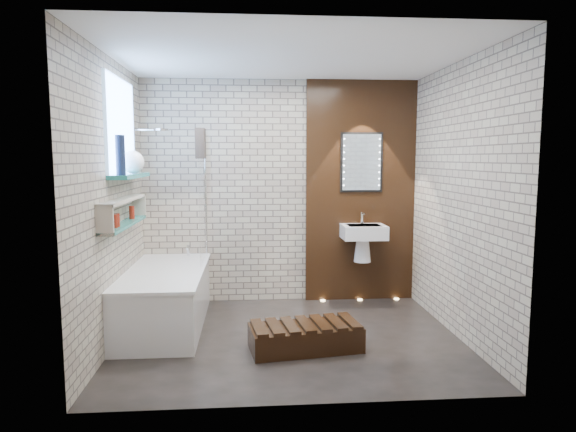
{
  "coord_description": "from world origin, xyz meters",
  "views": [
    {
      "loc": [
        -0.37,
        -4.58,
        1.7
      ],
      "look_at": [
        0.0,
        0.15,
        1.15
      ],
      "focal_mm": 31.23,
      "sensor_mm": 36.0,
      "label": 1
    }
  ],
  "objects": [
    {
      "name": "ground",
      "position": [
        0.0,
        0.0,
        0.0
      ],
      "size": [
        3.2,
        3.2,
        0.0
      ],
      "primitive_type": "plane",
      "color": "black",
      "rests_on": "ground"
    },
    {
      "name": "room_shell",
      "position": [
        0.0,
        0.0,
        1.3
      ],
      "size": [
        3.24,
        3.2,
        2.6
      ],
      "color": "gray",
      "rests_on": "ground"
    },
    {
      "name": "walnut_panel",
      "position": [
        0.95,
        1.27,
        1.3
      ],
      "size": [
        1.3,
        0.06,
        2.6
      ],
      "primitive_type": "cube",
      "color": "black",
      "rests_on": "ground"
    },
    {
      "name": "clerestory_window",
      "position": [
        -1.57,
        0.35,
        1.9
      ],
      "size": [
        0.18,
        1.0,
        0.94
      ],
      "color": "#7FADE0",
      "rests_on": "room_shell"
    },
    {
      "name": "display_niche",
      "position": [
        -1.53,
        0.15,
        1.2
      ],
      "size": [
        0.14,
        1.3,
        0.26
      ],
      "color": "#227C76",
      "rests_on": "room_shell"
    },
    {
      "name": "bathtub",
      "position": [
        -1.22,
        0.45,
        0.29
      ],
      "size": [
        0.79,
        1.74,
        0.7
      ],
      "color": "white",
      "rests_on": "ground"
    },
    {
      "name": "bath_screen",
      "position": [
        -0.87,
        0.89,
        1.28
      ],
      "size": [
        0.01,
        0.78,
        1.4
      ],
      "primitive_type": "cube",
      "color": "white",
      "rests_on": "bathtub"
    },
    {
      "name": "towel",
      "position": [
        -0.87,
        0.76,
        1.85
      ],
      "size": [
        0.09,
        0.24,
        0.31
      ],
      "primitive_type": "cube",
      "color": "black",
      "rests_on": "bath_screen"
    },
    {
      "name": "shower_head",
      "position": [
        -1.3,
        0.95,
        2.0
      ],
      "size": [
        0.18,
        0.18,
        0.02
      ],
      "primitive_type": "cylinder",
      "color": "silver",
      "rests_on": "room_shell"
    },
    {
      "name": "washbasin",
      "position": [
        0.95,
        1.07,
        0.79
      ],
      "size": [
        0.5,
        0.36,
        0.58
      ],
      "color": "white",
      "rests_on": "walnut_panel"
    },
    {
      "name": "led_mirror",
      "position": [
        0.95,
        1.23,
        1.65
      ],
      "size": [
        0.5,
        0.02,
        0.7
      ],
      "color": "black",
      "rests_on": "walnut_panel"
    },
    {
      "name": "walnut_step",
      "position": [
        0.12,
        -0.3,
        0.11
      ],
      "size": [
        1.03,
        0.57,
        0.22
      ],
      "primitive_type": "cube",
      "rotation": [
        0.0,
        0.0,
        0.15
      ],
      "color": "black",
      "rests_on": "ground"
    },
    {
      "name": "niche_bottles",
      "position": [
        -1.53,
        0.01,
        1.16
      ],
      "size": [
        0.05,
        0.7,
        0.13
      ],
      "color": "maroon",
      "rests_on": "display_niche"
    },
    {
      "name": "sill_vases",
      "position": [
        -1.5,
        0.35,
        1.67
      ],
      "size": [
        0.22,
        0.61,
        0.35
      ],
      "color": "#141E38",
      "rests_on": "clerestory_window"
    },
    {
      "name": "floor_uplights",
      "position": [
        0.95,
        1.2,
        0.01
      ],
      "size": [
        0.96,
        0.06,
        0.01
      ],
      "color": "#FFD899",
      "rests_on": "ground"
    }
  ]
}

